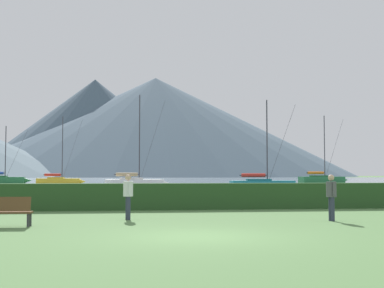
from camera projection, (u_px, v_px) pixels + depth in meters
The scene contains 14 objects.
ground_plane at pixel (198, 237), 13.96m from camera, with size 1000.00×1000.00×0.00m, color #517A42.
harbor_water at pixel (132, 180), 149.64m from camera, with size 320.00×246.00×0.00m, color #8499A8.
hedge_line at pixel (166, 196), 24.89m from camera, with size 80.00×1.20×1.23m, color #284C23.
sailboat_slip_0 at pixel (2, 180), 89.15m from camera, with size 9.02×3.15×9.93m.
sailboat_slip_1 at pixel (59, 181), 83.04m from camera, with size 7.63×2.47×10.92m.
sailboat_slip_4 at pixel (135, 183), 62.80m from camera, with size 8.00×3.63×11.27m.
sailboat_slip_7 at pixel (263, 184), 53.89m from camera, with size 7.51×2.50×9.36m.
sailboat_slip_8 at pixel (322, 179), 95.01m from camera, with size 9.29×3.27×12.37m.
park_bench_near_path at pixel (3, 210), 16.56m from camera, with size 1.76×0.55×0.95m.
person_seated_viewer at pixel (128, 193), 19.24m from camera, with size 0.36×0.56×1.65m.
person_standing_walker at pixel (331, 194), 18.69m from camera, with size 0.36×0.57×1.65m.
distant_hill_central_peak at pixel (155, 127), 414.36m from camera, with size 305.68×305.68×78.15m, color #425666.
distant_hill_east_ridge at pixel (95, 128), 403.26m from camera, with size 188.15×188.15×74.92m, color #425666.
distant_hill_far_shoulder at pixel (117, 147), 415.33m from camera, with size 285.52×285.52×47.36m, color slate.
Camera 1 is at (-1.94, -13.95, 1.66)m, focal length 49.13 mm.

